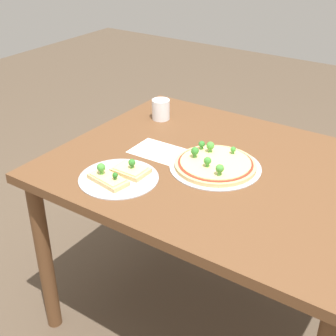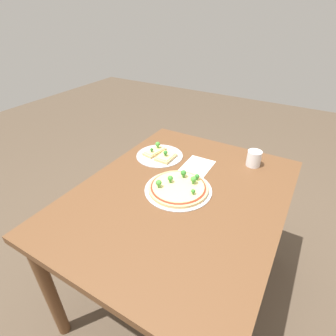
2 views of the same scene
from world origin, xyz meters
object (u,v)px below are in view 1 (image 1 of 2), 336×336
at_px(pizza_tray_whole, 215,164).
at_px(dining_table, 220,188).
at_px(pizza_tray_slice, 119,176).
at_px(drinking_cup, 161,109).

bearing_deg(pizza_tray_whole, dining_table, 50.79).
xyz_separation_m(pizza_tray_slice, drinking_cup, (-0.18, 0.50, 0.03)).
bearing_deg(pizza_tray_whole, drinking_cup, 148.49).
bearing_deg(dining_table, drinking_cup, 151.43).
height_order(pizza_tray_slice, drinking_cup, drinking_cup).
distance_m(dining_table, pizza_tray_whole, 0.11).
bearing_deg(pizza_tray_slice, dining_table, 47.21).
xyz_separation_m(pizza_tray_whole, pizza_tray_slice, (-0.24, -0.25, -0.00)).
bearing_deg(drinking_cup, pizza_tray_slice, -70.84).
relative_size(dining_table, pizza_tray_whole, 3.66).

